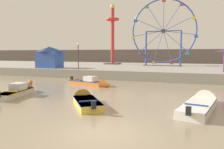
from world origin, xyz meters
TOP-DOWN VIEW (x-y plane):
  - ground_plane at (0.00, 0.00)m, footprint 240.00×240.00m
  - quay_promenade at (0.00, 29.66)m, footprint 110.00×24.30m
  - distant_town_skyline at (0.00, 53.49)m, footprint 140.00×3.00m
  - motorboat_mustard_yellow at (-3.34, 4.64)m, footprint 3.80×4.37m
  - motorboat_orange_hull at (-6.54, 12.42)m, footprint 5.53×2.32m
  - motorboat_pale_grey at (-9.79, 5.72)m, footprint 2.24×5.16m
  - motorboat_white_red_stripe at (3.96, 6.37)m, footprint 2.50×6.29m
  - ferris_wheel_blue_frame at (-2.09, 31.21)m, footprint 11.27×1.20m
  - drop_tower_red_tower at (-12.39, 33.70)m, footprint 2.80×2.80m
  - carnival_booth_blue_tent at (-17.22, 19.67)m, footprint 3.86×2.72m
  - promenade_lamp_near at (-11.62, 18.47)m, footprint 0.32×0.32m
  - mooring_buoy_orange at (-13.37, 11.01)m, footprint 0.44×0.44m

SIDE VIEW (x-z plane):
  - ground_plane at x=0.00m, z-range 0.00..0.00m
  - mooring_buoy_orange at x=-13.37m, z-range 0.00..0.44m
  - motorboat_mustard_yellow at x=-3.34m, z-range -0.41..0.86m
  - motorboat_white_red_stripe at x=3.96m, z-range -0.45..0.95m
  - motorboat_pale_grey at x=-9.79m, z-range -0.37..0.98m
  - motorboat_orange_hull at x=-6.54m, z-range -0.32..0.94m
  - quay_promenade at x=0.00m, z-range 0.00..1.17m
  - distant_town_skyline at x=0.00m, z-range 0.00..4.40m
  - carnival_booth_blue_tent at x=-17.22m, z-range 1.24..4.42m
  - promenade_lamp_near at x=-11.62m, z-range 1.75..5.35m
  - ferris_wheel_blue_frame at x=-2.09m, z-range 1.20..12.74m
  - drop_tower_red_tower at x=-12.39m, z-range 1.19..13.00m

